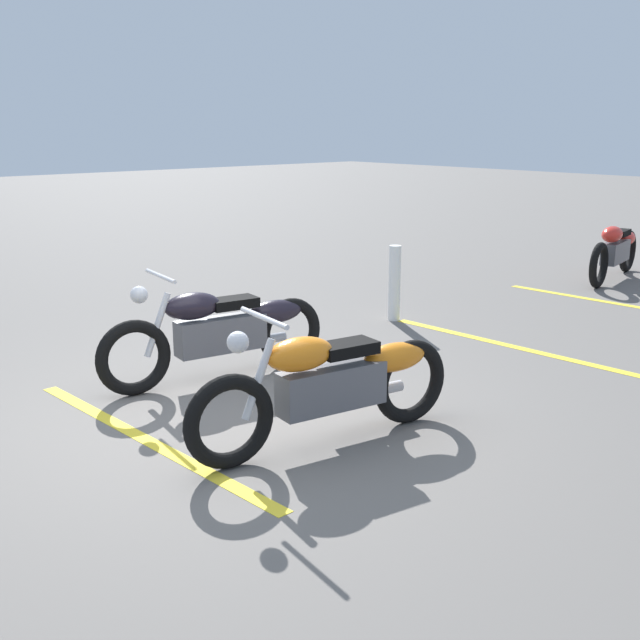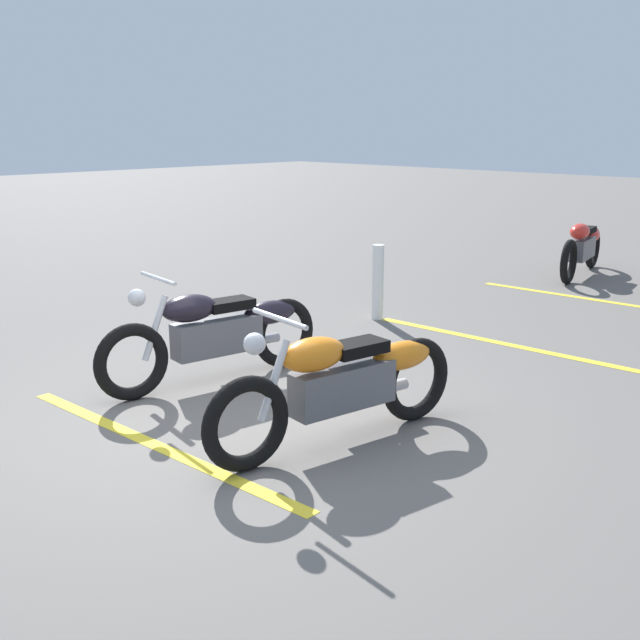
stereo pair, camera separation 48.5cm
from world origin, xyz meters
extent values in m
plane|color=#66605B|center=(0.00, 0.00, 0.00)|extent=(60.00, 60.00, 0.00)
torus|color=black|center=(-0.38, -0.76, 0.34)|extent=(0.68, 0.21, 0.67)
torus|color=black|center=(1.17, -1.00, 0.34)|extent=(0.68, 0.21, 0.67)
cube|color=#59595E|center=(0.44, -0.89, 0.42)|extent=(0.86, 0.34, 0.32)
ellipsoid|color=orange|center=(0.18, -0.85, 0.72)|extent=(0.56, 0.36, 0.24)
ellipsoid|color=orange|center=(1.01, -0.98, 0.56)|extent=(0.59, 0.32, 0.22)
cube|color=black|center=(0.57, -0.91, 0.70)|extent=(0.47, 0.30, 0.09)
cylinder|color=silver|center=(-0.15, -0.80, 0.60)|extent=(0.27, 0.10, 0.56)
cylinder|color=silver|center=(-0.10, -0.81, 1.02)|extent=(0.13, 0.62, 0.04)
sphere|color=silver|center=(-0.30, -0.78, 0.88)|extent=(0.15, 0.15, 0.15)
cylinder|color=silver|center=(0.86, -0.81, 0.26)|extent=(0.71, 0.19, 0.09)
torus|color=black|center=(-0.14, 1.00, 0.34)|extent=(0.68, 0.21, 0.67)
torus|color=black|center=(1.40, 0.77, 0.34)|extent=(0.68, 0.21, 0.67)
cube|color=#59595E|center=(0.68, 0.87, 0.42)|extent=(0.86, 0.34, 0.32)
ellipsoid|color=black|center=(0.41, 0.91, 0.72)|extent=(0.56, 0.35, 0.24)
ellipsoid|color=black|center=(1.24, 0.79, 0.56)|extent=(0.59, 0.32, 0.22)
cube|color=black|center=(0.81, 0.86, 0.70)|extent=(0.47, 0.30, 0.09)
cylinder|color=silver|center=(0.08, 0.96, 0.60)|extent=(0.27, 0.09, 0.56)
cylinder|color=silver|center=(0.13, 0.96, 1.02)|extent=(0.13, 0.62, 0.04)
sphere|color=silver|center=(-0.06, 0.98, 0.88)|extent=(0.15, 0.15, 0.15)
cylinder|color=silver|center=(1.09, 0.95, 0.26)|extent=(0.71, 0.19, 0.09)
torus|color=black|center=(7.02, 0.73, 0.33)|extent=(0.66, 0.26, 0.66)
torus|color=black|center=(8.50, 1.08, 0.33)|extent=(0.66, 0.26, 0.66)
cube|color=#59595E|center=(7.81, 0.92, 0.41)|extent=(0.85, 0.40, 0.31)
ellipsoid|color=red|center=(7.55, 0.86, 0.71)|extent=(0.56, 0.38, 0.24)
ellipsoid|color=red|center=(8.35, 1.05, 0.55)|extent=(0.59, 0.36, 0.22)
cube|color=black|center=(7.93, 0.95, 0.69)|extent=(0.47, 0.33, 0.09)
cylinder|color=white|center=(3.47, 1.35, 0.45)|extent=(0.14, 0.14, 0.90)
cube|color=yellow|center=(-0.58, 0.06, 0.00)|extent=(0.24, 3.20, 0.01)
cube|color=yellow|center=(3.58, -0.32, 0.00)|extent=(0.24, 3.20, 0.01)
cube|color=yellow|center=(6.29, -0.01, 0.00)|extent=(0.24, 3.20, 0.01)
camera|label=1|loc=(-3.20, -4.90, 2.30)|focal=44.12mm
camera|label=2|loc=(-3.55, -4.57, 2.30)|focal=44.12mm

